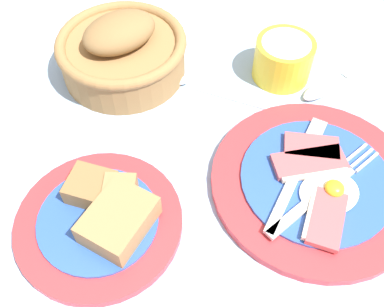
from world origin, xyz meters
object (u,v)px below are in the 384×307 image
at_px(breakfast_plate, 316,182).
at_px(teaspoon_by_saucer, 183,81).
at_px(bread_basket, 122,51).
at_px(bread_plate, 103,217).
at_px(sugar_cup, 283,58).
at_px(teaspoon_near_cup, 334,81).

distance_m(breakfast_plate, teaspoon_by_saucer, 0.24).
bearing_deg(bread_basket, bread_plate, -109.52).
height_order(bread_basket, teaspoon_by_saucer, bread_basket).
height_order(breakfast_plate, bread_plate, bread_plate).
xyz_separation_m(bread_plate, teaspoon_by_saucer, (0.16, 0.19, -0.01)).
bearing_deg(sugar_cup, breakfast_plate, -104.02).
distance_m(teaspoon_by_saucer, teaspoon_near_cup, 0.22).
height_order(bread_plate, sugar_cup, sugar_cup).
bearing_deg(teaspoon_near_cup, sugar_cup, -50.74).
relative_size(breakfast_plate, teaspoon_near_cup, 1.34).
relative_size(bread_plate, teaspoon_by_saucer, 1.21).
bearing_deg(breakfast_plate, teaspoon_by_saucer, 113.12).
distance_m(bread_basket, teaspoon_near_cup, 0.31).
bearing_deg(bread_plate, bread_basket, 70.48).
relative_size(breakfast_plate, sugar_cup, 3.01).
bearing_deg(bread_plate, breakfast_plate, -7.85).
bearing_deg(bread_plate, teaspoon_by_saucer, 49.79).
bearing_deg(teaspoon_near_cup, bread_basket, -42.50).
distance_m(breakfast_plate, bread_plate, 0.26).
distance_m(bread_plate, sugar_cup, 0.34).
relative_size(sugar_cup, teaspoon_by_saucer, 0.53).
bearing_deg(teaspoon_by_saucer, sugar_cup, -150.98).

